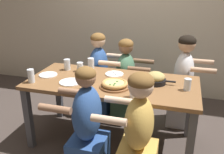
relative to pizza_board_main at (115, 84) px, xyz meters
name	(u,v)px	position (x,y,z in m)	size (l,w,h in m)	color
ground_plane	(112,140)	(-0.07, 0.15, -0.79)	(18.00, 18.00, 0.00)	#423833
dining_table	(112,89)	(-0.07, 0.15, -0.12)	(1.82, 0.83, 0.76)	brown
pizza_board_main	(115,84)	(0.00, 0.00, 0.00)	(0.30, 0.30, 0.06)	brown
skillet_bowl	(156,78)	(0.38, 0.22, 0.02)	(0.32, 0.22, 0.13)	black
empty_plate_a	(48,75)	(-0.82, 0.12, -0.03)	(0.21, 0.21, 0.02)	white
empty_plate_b	(70,82)	(-0.49, -0.01, -0.03)	(0.23, 0.23, 0.02)	white
empty_plate_c	(114,74)	(-0.10, 0.35, -0.03)	(0.21, 0.21, 0.02)	white
cocktail_glass_blue	(87,85)	(-0.26, -0.12, 0.01)	(0.07, 0.07, 0.12)	silver
drinking_glass_a	(80,67)	(-0.53, 0.35, 0.02)	(0.08, 0.08, 0.11)	silver
drinking_glass_b	(31,76)	(-0.89, -0.12, 0.04)	(0.07, 0.07, 0.15)	silver
drinking_glass_c	(134,91)	(0.23, -0.18, 0.03)	(0.07, 0.07, 0.14)	silver
drinking_glass_d	(187,85)	(0.70, 0.13, 0.02)	(0.07, 0.07, 0.12)	silver
drinking_glass_e	(67,65)	(-0.70, 0.35, 0.03)	(0.08, 0.08, 0.13)	silver
drinking_glass_f	(91,64)	(-0.43, 0.46, 0.03)	(0.08, 0.08, 0.14)	silver
diner_near_center	(88,133)	(-0.11, -0.49, -0.28)	(0.51, 0.40, 1.13)	#2D5193
diner_far_midleft	(99,77)	(-0.44, 0.78, -0.26)	(0.51, 0.40, 1.14)	#2D5193
diner_near_midright	(138,140)	(0.34, -0.49, -0.27)	(0.51, 0.40, 1.12)	gold
diner_far_right	(183,85)	(0.67, 0.78, -0.24)	(0.51, 0.40, 1.17)	silver
diner_far_center	(126,82)	(-0.06, 0.78, -0.29)	(0.51, 0.40, 1.09)	#477556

